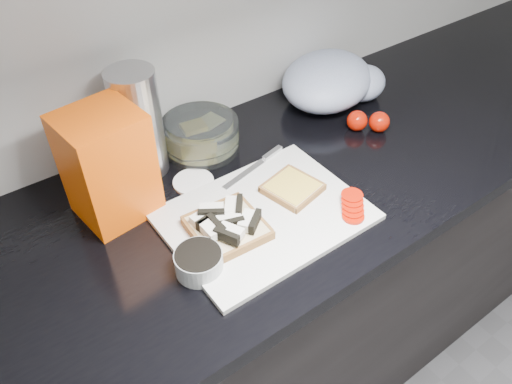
{
  "coord_description": "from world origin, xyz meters",
  "views": [
    {
      "loc": [
        -0.53,
        0.53,
        1.63
      ],
      "look_at": [
        -0.08,
        1.14,
        0.95
      ],
      "focal_mm": 35.0,
      "sensor_mm": 36.0,
      "label": 1
    }
  ],
  "objects_px": {
    "cutting_board": "(265,216)",
    "bread_bag": "(108,166)",
    "steel_canister": "(138,124)",
    "glass_bowl": "(201,135)"
  },
  "relations": [
    {
      "from": "cutting_board",
      "to": "bread_bag",
      "type": "xyz_separation_m",
      "value": [
        -0.23,
        0.2,
        0.11
      ]
    },
    {
      "from": "cutting_board",
      "to": "steel_canister",
      "type": "distance_m",
      "value": 0.34
    },
    {
      "from": "cutting_board",
      "to": "glass_bowl",
      "type": "relative_size",
      "value": 2.19
    },
    {
      "from": "steel_canister",
      "to": "glass_bowl",
      "type": "bearing_deg",
      "value": -2.94
    },
    {
      "from": "cutting_board",
      "to": "bread_bag",
      "type": "distance_m",
      "value": 0.33
    },
    {
      "from": "steel_canister",
      "to": "bread_bag",
      "type": "bearing_deg",
      "value": -141.29
    },
    {
      "from": "bread_bag",
      "to": "steel_canister",
      "type": "height_order",
      "value": "steel_canister"
    },
    {
      "from": "cutting_board",
      "to": "steel_canister",
      "type": "xyz_separation_m",
      "value": [
        -0.12,
        0.29,
        0.12
      ]
    },
    {
      "from": "bread_bag",
      "to": "cutting_board",
      "type": "bearing_deg",
      "value": -47.87
    },
    {
      "from": "cutting_board",
      "to": "steel_canister",
      "type": "height_order",
      "value": "steel_canister"
    }
  ]
}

